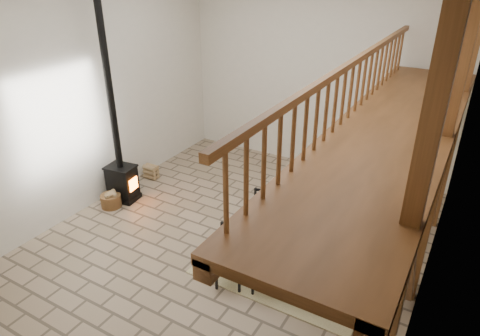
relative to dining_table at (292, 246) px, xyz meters
The scene contains 7 objects.
ground 1.41m from the dining_table, 169.57° to the left, with size 8.00×8.00×0.00m, color gray.
room_shell 2.63m from the dining_table, 119.11° to the left, with size 7.02×8.02×5.01m.
rug 0.40m from the dining_table, 106.65° to the left, with size 3.00×2.50×0.02m, color #C4B77E.
dining_table is the anchor object (origin of this frame).
wood_stove 4.42m from the dining_table, behind, with size 0.71×0.58×5.00m.
log_basket 4.36m from the dining_table, behind, with size 0.45×0.45×0.38m.
log_stack 4.69m from the dining_table, 163.21° to the left, with size 0.36×0.25×0.37m.
Camera 1 is at (3.68, -6.15, 5.10)m, focal length 32.00 mm.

